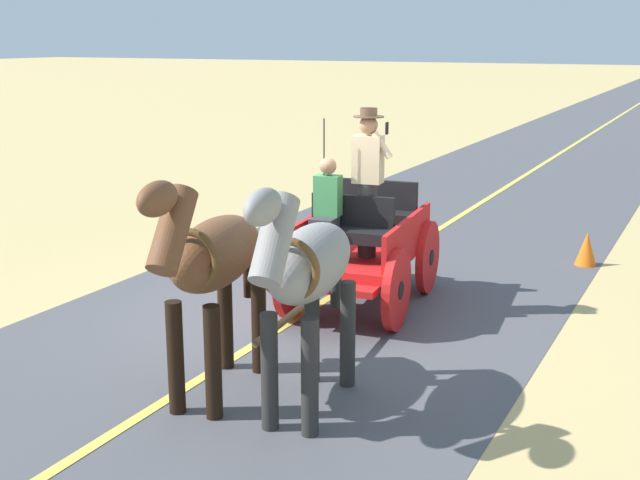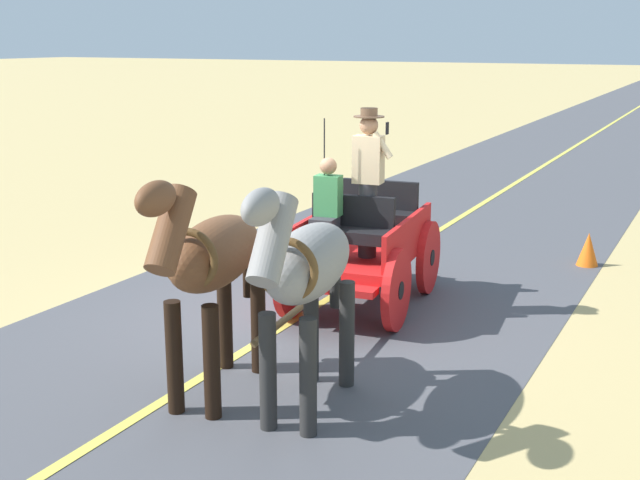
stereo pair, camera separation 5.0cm
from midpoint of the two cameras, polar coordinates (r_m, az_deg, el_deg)
name	(u,v)px [view 2 (the right image)]	position (r m, az deg, el deg)	size (l,w,h in m)	color
ground_plane	(300,317)	(9.97, -1.28, -5.38)	(200.00, 200.00, 0.00)	tan
road_surface	(300,317)	(9.97, -1.28, -5.36)	(5.84, 160.00, 0.01)	#4C4C51
road_centre_stripe	(300,316)	(9.97, -1.28, -5.33)	(0.12, 160.00, 0.00)	#DBCC4C
horse_drawn_carriage	(362,243)	(10.17, 3.07, -0.22)	(1.66, 4.52, 2.50)	red
horse_near_side	(305,270)	(7.13, -0.84, -2.12)	(0.77, 2.15, 2.21)	gray
horse_off_side	(211,260)	(7.51, -7.39, -1.41)	(0.81, 2.15, 2.21)	brown
traffic_cone	(588,249)	(12.75, 18.23, -0.62)	(0.32, 0.32, 0.50)	orange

